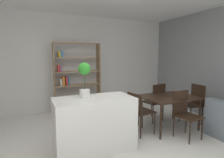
{
  "coord_description": "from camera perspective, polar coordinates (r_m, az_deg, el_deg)",
  "views": [
    {
      "loc": [
        -1.15,
        -2.64,
        1.65
      ],
      "look_at": [
        0.23,
        0.46,
        1.21
      ],
      "focal_mm": 29.34,
      "sensor_mm": 36.0,
      "label": 1
    }
  ],
  "objects": [
    {
      "name": "dining_table",
      "position": [
        4.33,
        17.19,
        -6.04
      ],
      "size": [
        1.17,
        0.93,
        0.74
      ],
      "color": "black",
      "rests_on": "ground_plane"
    },
    {
      "name": "ground_plane",
      "position": [
        3.32,
        -0.41,
        -22.48
      ],
      "size": [
        8.79,
        8.79,
        0.0
      ],
      "primitive_type": "plane",
      "color": "silver"
    },
    {
      "name": "kitchen_island",
      "position": [
        3.29,
        -5.57,
        -13.76
      ],
      "size": [
        1.36,
        0.68,
        0.93
      ],
      "primitive_type": "cube",
      "color": "white",
      "rests_on": "ground_plane"
    },
    {
      "name": "potted_plant_on_island",
      "position": [
        3.17,
        -8.57,
        0.83
      ],
      "size": [
        0.21,
        0.21,
        0.6
      ],
      "color": "white",
      "rests_on": "kitchen_island"
    },
    {
      "name": "dining_chair_near",
      "position": [
        4.02,
        21.58,
        -9.1
      ],
      "size": [
        0.46,
        0.48,
        0.93
      ],
      "rotation": [
        0.0,
        0.0,
        0.09
      ],
      "color": "black",
      "rests_on": "ground_plane"
    },
    {
      "name": "dining_chair_far",
      "position": [
        4.73,
        13.44,
        -6.15
      ],
      "size": [
        0.47,
        0.51,
        0.96
      ],
      "rotation": [
        0.0,
        0.0,
        3.29
      ],
      "color": "black",
      "rests_on": "ground_plane"
    },
    {
      "name": "back_partition",
      "position": [
        5.63,
        -12.2,
        4.79
      ],
      "size": [
        6.4,
        0.06,
        2.83
      ],
      "primitive_type": "cube",
      "color": "silver",
      "rests_on": "ground_plane"
    },
    {
      "name": "open_bookshelf",
      "position": [
        5.36,
        -11.9,
        -0.36
      ],
      "size": [
        1.31,
        0.31,
        2.0
      ],
      "color": "#997551",
      "rests_on": "ground_plane"
    },
    {
      "name": "dining_chair_window_side",
      "position": [
        4.91,
        24.33,
        -6.11
      ],
      "size": [
        0.44,
        0.46,
        0.95
      ],
      "rotation": [
        0.0,
        0.0,
        -1.66
      ],
      "color": "black",
      "rests_on": "ground_plane"
    },
    {
      "name": "dining_chair_island_side",
      "position": [
        3.89,
        8.23,
        -9.25
      ],
      "size": [
        0.48,
        0.5,
        0.88
      ],
      "rotation": [
        0.0,
        0.0,
        1.69
      ],
      "color": "black",
      "rests_on": "ground_plane"
    }
  ]
}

